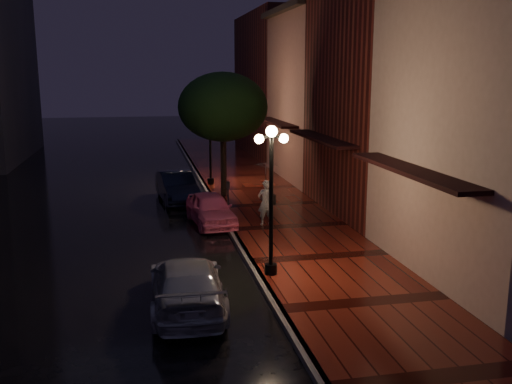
{
  "coord_description": "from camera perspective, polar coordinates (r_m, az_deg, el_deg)",
  "views": [
    {
      "loc": [
        -3.23,
        -20.34,
        5.89
      ],
      "look_at": [
        1.07,
        0.64,
        1.4
      ],
      "focal_mm": 40.0,
      "sensor_mm": 36.0,
      "label": 1
    }
  ],
  "objects": [
    {
      "name": "curb",
      "position": [
        21.4,
        -2.46,
        -3.94
      ],
      "size": [
        0.25,
        60.0,
        0.15
      ],
      "primitive_type": "cube",
      "color": "#595451",
      "rests_on": "ground"
    },
    {
      "name": "pink_car",
      "position": [
        22.54,
        -4.55,
        -1.69
      ],
      "size": [
        1.91,
        3.86,
        1.27
      ],
      "primitive_type": "imported",
      "rotation": [
        0.0,
        0.0,
        0.11
      ],
      "color": "#EA6089",
      "rests_on": "ground"
    },
    {
      "name": "storefront_extra",
      "position": [
        41.63,
        2.7,
        10.59
      ],
      "size": [
        5.0,
        12.0,
        10.0
      ],
      "primitive_type": "cube",
      "color": "#511914",
      "rests_on": "ground"
    },
    {
      "name": "streetlamp_far",
      "position": [
        29.74,
        -4.61,
        5.45
      ],
      "size": [
        0.96,
        0.36,
        4.31
      ],
      "color": "black",
      "rests_on": "sidewalk"
    },
    {
      "name": "ground",
      "position": [
        21.42,
        -2.46,
        -4.13
      ],
      "size": [
        120.0,
        120.0,
        0.0
      ],
      "primitive_type": "plane",
      "color": "black",
      "rests_on": "ground"
    },
    {
      "name": "sidewalk",
      "position": [
        21.86,
        3.39,
        -3.61
      ],
      "size": [
        4.5,
        60.0,
        0.15
      ],
      "primitive_type": "cube",
      "color": "#45120C",
      "rests_on": "ground"
    },
    {
      "name": "woman_with_umbrella",
      "position": [
        21.67,
        0.99,
        0.87
      ],
      "size": [
        1.02,
        1.03,
        2.44
      ],
      "rotation": [
        0.0,
        0.0,
        3.26
      ],
      "color": "white",
      "rests_on": "sidewalk"
    },
    {
      "name": "storefront_near",
      "position": [
        17.7,
        23.93,
        5.51
      ],
      "size": [
        5.0,
        8.0,
        8.5
      ],
      "primitive_type": "cube",
      "color": "gray",
      "rests_on": "ground"
    },
    {
      "name": "storefront_far",
      "position": [
        32.05,
        7.14,
        9.26
      ],
      "size": [
        5.0,
        8.0,
        9.0
      ],
      "primitive_type": "cube",
      "color": "#8C5951",
      "rests_on": "ground"
    },
    {
      "name": "parking_meter",
      "position": [
        22.87,
        -2.81,
        -0.38
      ],
      "size": [
        0.15,
        0.12,
        1.49
      ],
      "rotation": [
        0.0,
        0.0,
        -0.15
      ],
      "color": "black",
      "rests_on": "sidewalk"
    },
    {
      "name": "navy_car",
      "position": [
        26.7,
        -7.9,
        0.51
      ],
      "size": [
        1.91,
        4.35,
        1.39
      ],
      "primitive_type": "imported",
      "rotation": [
        0.0,
        0.0,
        0.1
      ],
      "color": "black",
      "rests_on": "ground"
    },
    {
      "name": "storefront_mid",
      "position": [
        24.58,
        13.26,
        10.62
      ],
      "size": [
        5.0,
        8.0,
        11.0
      ],
      "primitive_type": "cube",
      "color": "#511914",
      "rests_on": "ground"
    },
    {
      "name": "silver_car",
      "position": [
        14.69,
        -6.92,
        -9.13
      ],
      "size": [
        1.98,
        4.56,
        1.31
      ],
      "primitive_type": "imported",
      "rotation": [
        0.0,
        0.0,
        3.11
      ],
      "color": "#9E9EA6",
      "rests_on": "ground"
    },
    {
      "name": "street_tree",
      "position": [
        26.66,
        -3.31,
        8.28
      ],
      "size": [
        4.16,
        4.16,
        5.8
      ],
      "color": "black",
      "rests_on": "sidewalk"
    },
    {
      "name": "streetlamp_near",
      "position": [
        16.1,
        1.53,
        0.04
      ],
      "size": [
        0.96,
        0.36,
        4.31
      ],
      "color": "black",
      "rests_on": "sidewalk"
    }
  ]
}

